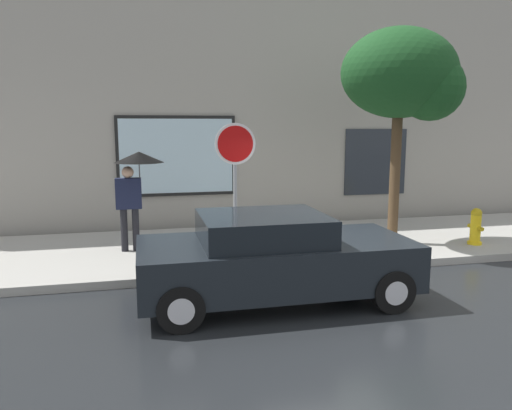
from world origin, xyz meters
TOP-DOWN VIEW (x-y plane):
  - ground_plane at (0.00, 0.00)m, footprint 60.00×60.00m
  - sidewalk at (0.00, 3.00)m, footprint 20.00×4.00m
  - building_facade at (-0.01, 5.50)m, footprint 20.00×0.67m
  - parked_car at (-1.17, -0.12)m, footprint 4.15×1.93m
  - fire_hydrant at (3.89, 1.86)m, footprint 0.30×0.44m
  - pedestrian_with_umbrella at (-3.21, 2.98)m, footprint 0.99×0.99m
  - street_tree at (2.31, 2.31)m, footprint 2.47×2.10m
  - stop_sign at (-1.40, 1.74)m, footprint 0.76×0.10m

SIDE VIEW (x-z plane):
  - ground_plane at x=0.00m, z-range 0.00..0.00m
  - sidewalk at x=0.00m, z-range 0.00..0.15m
  - fire_hydrant at x=3.89m, z-range 0.14..0.93m
  - parked_car at x=-1.17m, z-range 0.00..1.37m
  - pedestrian_with_umbrella at x=-3.21m, z-range 0.74..2.76m
  - stop_sign at x=-1.40m, z-range 0.68..3.28m
  - building_facade at x=-0.01m, z-range -0.02..6.98m
  - street_tree at x=2.31m, z-range 1.41..5.96m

